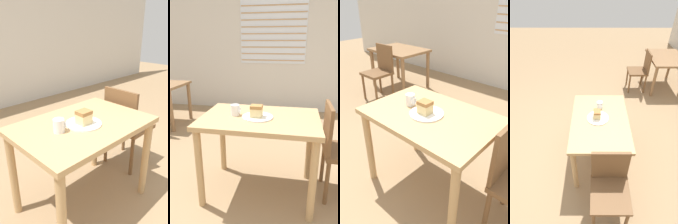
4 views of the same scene
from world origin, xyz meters
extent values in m
cube|color=tan|center=(-0.02, 0.37, 0.73)|extent=(1.01, 0.69, 0.04)
cylinder|color=tan|center=(-0.47, 0.07, 0.35)|extent=(0.06, 0.06, 0.71)
cylinder|color=tan|center=(0.44, 0.07, 0.35)|extent=(0.06, 0.06, 0.71)
cylinder|color=tan|center=(-0.47, 0.66, 0.35)|extent=(0.06, 0.06, 0.71)
cylinder|color=tan|center=(0.44, 0.66, 0.35)|extent=(0.06, 0.06, 0.71)
cube|color=brown|center=(0.74, 0.45, 0.44)|extent=(0.39, 0.39, 0.04)
cylinder|color=brown|center=(0.91, 0.29, 0.21)|extent=(0.04, 0.04, 0.42)
cylinder|color=brown|center=(0.91, 0.62, 0.21)|extent=(0.04, 0.04, 0.42)
cylinder|color=brown|center=(0.58, 0.29, 0.21)|extent=(0.04, 0.04, 0.42)
cylinder|color=brown|center=(0.58, 0.62, 0.21)|extent=(0.04, 0.04, 0.42)
cube|color=brown|center=(0.56, 0.45, 0.66)|extent=(0.03, 0.37, 0.40)
cylinder|color=white|center=(-0.04, 0.34, 0.75)|extent=(0.26, 0.26, 0.01)
cube|color=#E5CC89|center=(-0.04, 0.33, 0.79)|extent=(0.10, 0.08, 0.07)
cube|color=#A3703D|center=(-0.04, 0.33, 0.84)|extent=(0.10, 0.09, 0.03)
cylinder|color=white|center=(-0.24, 0.37, 0.79)|extent=(0.08, 0.08, 0.09)
torus|color=white|center=(-0.20, 0.37, 0.79)|extent=(0.01, 0.07, 0.07)
camera|label=1|loc=(-1.04, -0.69, 1.42)|focal=35.00mm
camera|label=2|loc=(0.27, -1.38, 1.36)|focal=35.00mm
camera|label=3|loc=(0.93, -0.75, 1.56)|focal=35.00mm
camera|label=4|loc=(1.54, 0.30, 2.17)|focal=28.00mm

